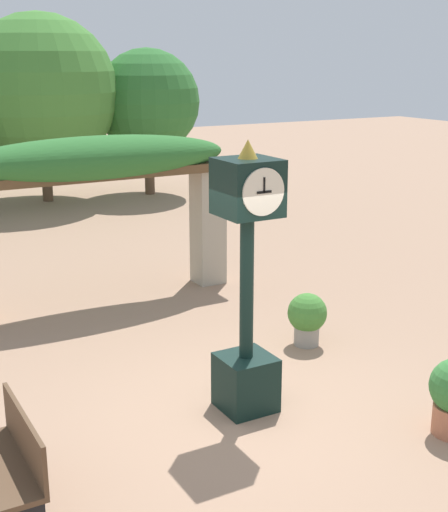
% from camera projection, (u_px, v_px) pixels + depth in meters
% --- Properties ---
extents(ground_plane, '(60.00, 60.00, 0.00)m').
position_uv_depth(ground_plane, '(241.00, 414.00, 7.92)').
color(ground_plane, '#9E7A60').
extents(pedestal_clock, '(0.60, 0.64, 3.03)m').
position_uv_depth(pedestal_clock, '(247.00, 284.00, 7.68)').
color(pedestal_clock, black).
rests_on(pedestal_clock, ground).
extents(pergola, '(5.02, 1.08, 2.66)m').
position_uv_depth(pergola, '(96.00, 176.00, 11.11)').
color(pergola, '#A89E89').
rests_on(pergola, ground).
extents(potted_plant_near_right, '(0.54, 0.54, 0.74)m').
position_uv_depth(potted_plant_near_right, '(307.00, 317.00, 9.73)').
color(potted_plant_near_right, gray).
rests_on(potted_plant_near_right, ground).
extents(park_bench, '(0.42, 1.32, 0.89)m').
position_uv_depth(park_bench, '(11.00, 464.00, 6.19)').
color(park_bench, brown).
rests_on(park_bench, ground).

